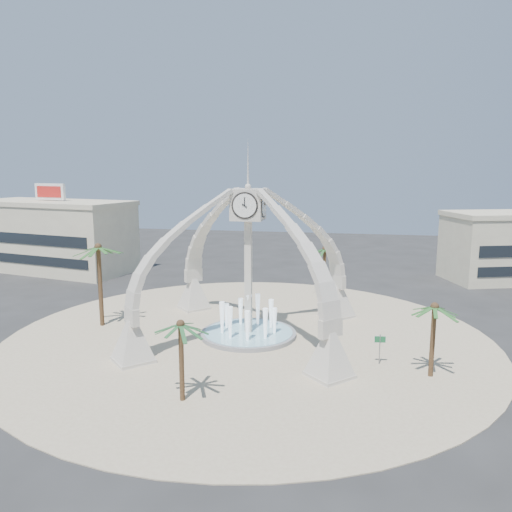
% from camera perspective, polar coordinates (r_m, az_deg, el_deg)
% --- Properties ---
extents(ground, '(140.00, 140.00, 0.00)m').
position_cam_1_polar(ground, '(42.33, -0.87, -9.18)').
color(ground, '#282828').
rests_on(ground, ground).
extents(plaza, '(40.00, 40.00, 0.06)m').
position_cam_1_polar(plaza, '(42.32, -0.87, -9.14)').
color(plaza, '#C5B693').
rests_on(plaza, ground).
extents(clock_tower, '(17.94, 17.94, 16.30)m').
position_cam_1_polar(clock_tower, '(40.67, -0.89, -0.50)').
color(clock_tower, '#BCB7A7').
rests_on(clock_tower, ground).
extents(fountain, '(8.00, 8.00, 3.62)m').
position_cam_1_polar(fountain, '(42.24, -0.87, -8.81)').
color(fountain, gray).
rests_on(fountain, ground).
extents(building_nw, '(23.75, 13.73, 11.90)m').
position_cam_1_polar(building_nw, '(73.77, -22.17, 2.18)').
color(building_nw, beige).
rests_on(building_nw, ground).
extents(palm_east, '(4.13, 4.13, 5.55)m').
position_cam_1_polar(palm_east, '(35.10, 19.74, -5.57)').
color(palm_east, brown).
rests_on(palm_east, ground).
extents(palm_west, '(4.31, 4.31, 7.92)m').
position_cam_1_polar(palm_west, '(45.54, -17.59, 0.83)').
color(palm_west, brown).
rests_on(palm_west, ground).
extents(palm_north, '(3.87, 3.87, 6.17)m').
position_cam_1_polar(palm_north, '(53.22, 7.87, 0.74)').
color(palm_north, brown).
rests_on(palm_north, ground).
extents(palm_south, '(3.87, 3.87, 5.45)m').
position_cam_1_polar(palm_south, '(29.99, -8.62, -7.83)').
color(palm_south, brown).
rests_on(palm_south, ground).
extents(street_sign, '(0.83, 0.11, 2.27)m').
position_cam_1_polar(street_sign, '(37.08, 13.98, -9.64)').
color(street_sign, slate).
rests_on(street_sign, ground).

